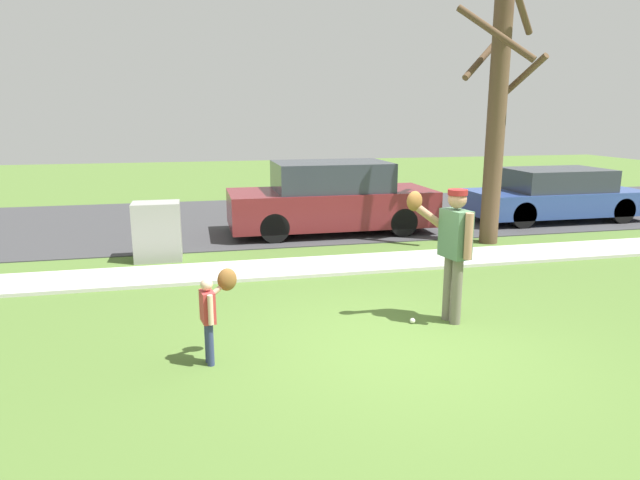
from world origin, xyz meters
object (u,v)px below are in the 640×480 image
at_px(baseball, 413,321).
at_px(street_tree_near, 497,111).
at_px(person_adult, 452,241).
at_px(parked_suv_maroon, 331,199).
at_px(utility_cabinet, 157,231).
at_px(person_child, 214,304).
at_px(parked_wagon_blue, 555,195).

relative_size(baseball, street_tree_near, 0.01).
height_order(person_adult, parked_suv_maroon, person_adult).
bearing_deg(utility_cabinet, street_tree_near, -0.70).
height_order(person_adult, person_child, person_adult).
distance_m(baseball, utility_cabinet, 5.46).
relative_size(person_adult, street_tree_near, 0.34).
bearing_deg(baseball, parked_wagon_blue, 43.71).
distance_m(baseball, parked_wagon_blue, 8.81).
bearing_deg(person_adult, utility_cabinet, -57.65).
bearing_deg(parked_wagon_blue, utility_cabinet, -169.16).
distance_m(utility_cabinet, parked_suv_maroon, 4.18).
xyz_separation_m(person_adult, utility_cabinet, (-3.95, 4.22, -0.56)).
bearing_deg(person_adult, baseball, -14.24).
bearing_deg(person_child, parked_suv_maroon, 54.85).
xyz_separation_m(person_child, street_tree_near, (6.01, 4.70, 2.09)).
bearing_deg(parked_suv_maroon, baseball, -93.31).
bearing_deg(person_child, street_tree_near, 27.26).
bearing_deg(person_adult, parked_suv_maroon, -99.36).
distance_m(baseball, street_tree_near, 5.99).
bearing_deg(street_tree_near, person_child, -141.95).
relative_size(utility_cabinet, street_tree_near, 0.21).
bearing_deg(utility_cabinet, person_adult, -46.86).
relative_size(person_adult, parked_suv_maroon, 0.38).
bearing_deg(person_child, parked_wagon_blue, 25.88).
height_order(person_child, parked_suv_maroon, parked_suv_maroon).
height_order(person_adult, utility_cabinet, person_adult).
bearing_deg(parked_wagon_blue, street_tree_near, -146.31).
bearing_deg(baseball, utility_cabinet, 129.59).
distance_m(utility_cabinet, parked_wagon_blue, 9.99).
height_order(person_child, street_tree_near, street_tree_near).
distance_m(person_child, parked_wagon_blue, 11.16).
relative_size(person_child, baseball, 13.97).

